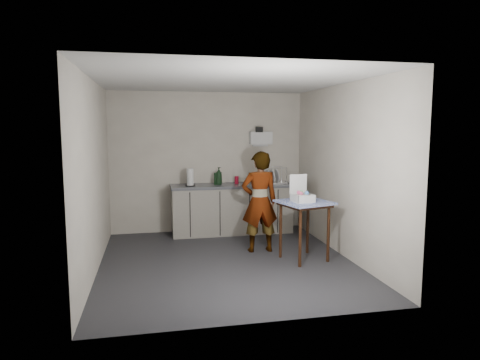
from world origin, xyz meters
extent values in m
plane|color=#2A292E|center=(0.00, 0.00, 0.00)|extent=(4.00, 4.00, 0.00)
cube|color=beige|center=(0.00, 1.99, 1.30)|extent=(3.60, 0.02, 2.60)
cube|color=beige|center=(1.79, 0.00, 1.30)|extent=(0.02, 4.00, 2.60)
cube|color=beige|center=(-1.79, 0.00, 1.30)|extent=(0.02, 4.00, 2.60)
cube|color=white|center=(0.00, 0.00, 2.60)|extent=(3.60, 4.00, 0.01)
cube|color=black|center=(0.40, 1.70, 0.04)|extent=(2.20, 0.52, 0.08)
cube|color=#A7A094|center=(0.40, 1.70, 0.43)|extent=(2.20, 0.58, 0.86)
cube|color=#4B4E55|center=(0.40, 1.70, 0.89)|extent=(2.24, 0.62, 0.05)
cube|color=black|center=(-0.40, 1.41, 0.43)|extent=(0.02, 0.01, 0.80)
cube|color=black|center=(0.13, 1.41, 0.43)|extent=(0.02, 0.01, 0.80)
cube|color=black|center=(0.67, 1.41, 0.43)|extent=(0.01, 0.01, 0.80)
cube|color=black|center=(1.20, 1.41, 0.43)|extent=(0.02, 0.01, 0.80)
cube|color=white|center=(1.00, 1.92, 1.75)|extent=(0.42, 0.16, 0.24)
cube|color=white|center=(1.00, 1.97, 1.61)|extent=(0.30, 0.06, 0.04)
cube|color=black|center=(0.95, 1.83, 1.91)|extent=(0.14, 0.02, 0.10)
cylinder|color=#31190B|center=(0.97, -0.43, 0.40)|extent=(0.04, 0.04, 0.81)
cylinder|color=#31190B|center=(1.45, -0.29, 0.40)|extent=(0.04, 0.04, 0.81)
cylinder|color=#31190B|center=(0.83, 0.05, 0.40)|extent=(0.04, 0.04, 0.81)
cylinder|color=#31190B|center=(1.31, 0.19, 0.40)|extent=(0.04, 0.04, 0.81)
cube|color=#31190B|center=(1.14, -0.12, 0.83)|extent=(0.74, 0.74, 0.04)
cube|color=#1B37A3|center=(1.14, -0.12, 0.86)|extent=(0.84, 0.84, 0.03)
imported|color=#B2A593|center=(0.61, 0.44, 0.79)|extent=(0.58, 0.38, 1.59)
imported|color=black|center=(0.16, 1.70, 1.07)|extent=(0.17, 0.17, 0.32)
cylinder|color=red|center=(0.50, 1.75, 0.98)|extent=(0.07, 0.07, 0.14)
cylinder|color=black|center=(0.10, 1.71, 1.02)|extent=(0.06, 0.06, 0.22)
cylinder|color=black|center=(-0.37, 1.61, 0.92)|extent=(0.18, 0.18, 0.02)
cylinder|color=white|center=(-0.37, 1.61, 1.08)|extent=(0.12, 0.12, 0.30)
cube|color=white|center=(1.20, 1.70, 0.92)|extent=(0.44, 0.33, 0.02)
cylinder|color=white|center=(1.01, 1.56, 1.07)|extent=(0.01, 0.01, 0.29)
cylinder|color=white|center=(1.40, 1.56, 1.07)|extent=(0.01, 0.01, 0.29)
cylinder|color=white|center=(1.01, 1.85, 1.07)|extent=(0.01, 0.01, 0.29)
cylinder|color=white|center=(1.40, 1.85, 1.07)|extent=(0.01, 0.01, 0.29)
cylinder|color=white|center=(1.09, 1.70, 1.05)|extent=(0.05, 0.24, 0.24)
cylinder|color=white|center=(1.18, 1.70, 1.05)|extent=(0.05, 0.24, 0.24)
cylinder|color=white|center=(1.27, 1.70, 1.05)|extent=(0.05, 0.24, 0.24)
cube|color=white|center=(1.09, -0.16, 0.88)|extent=(0.31, 0.31, 0.01)
cube|color=white|center=(1.11, -0.30, 0.94)|extent=(0.28, 0.05, 0.10)
cube|color=white|center=(1.07, -0.03, 0.94)|extent=(0.28, 0.05, 0.10)
cube|color=white|center=(0.96, -0.18, 0.94)|extent=(0.05, 0.28, 0.10)
cube|color=white|center=(1.23, -0.14, 0.94)|extent=(0.05, 0.28, 0.10)
cube|color=white|center=(1.07, -0.02, 1.13)|extent=(0.28, 0.05, 0.28)
cylinder|color=white|center=(1.09, -0.16, 0.94)|extent=(0.18, 0.18, 0.10)
sphere|color=#FF5D97|center=(1.05, -0.20, 1.01)|extent=(0.06, 0.06, 0.06)
sphere|color=#5798EE|center=(1.14, -0.19, 1.01)|extent=(0.06, 0.06, 0.06)
sphere|color=#5FE778|center=(1.09, -0.12, 1.01)|extent=(0.06, 0.06, 0.06)
sphere|color=#FF5D97|center=(1.05, -0.13, 1.01)|extent=(0.06, 0.06, 0.06)
camera|label=1|loc=(-1.04, -5.96, 1.96)|focal=32.00mm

